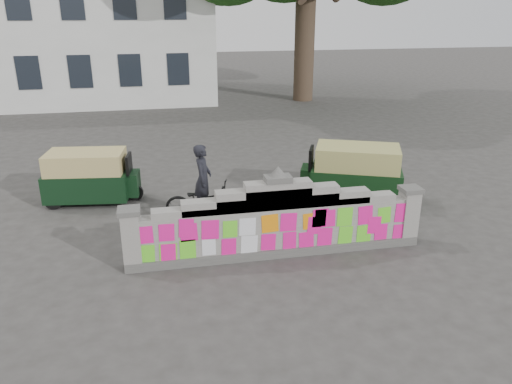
# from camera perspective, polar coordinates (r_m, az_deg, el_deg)

# --- Properties ---
(ground) EXTENTS (100.00, 100.00, 0.00)m
(ground) POSITION_cam_1_polar(r_m,az_deg,el_deg) (10.92, 2.38, -7.13)
(ground) COLOR #383533
(ground) RESTS_ON ground
(parapet_wall) EXTENTS (6.48, 0.44, 2.01)m
(parapet_wall) POSITION_cam_1_polar(r_m,az_deg,el_deg) (10.59, 2.45, -3.55)
(parapet_wall) COLOR #4C4C49
(parapet_wall) RESTS_ON ground
(building) EXTENTS (16.00, 10.00, 8.90)m
(building) POSITION_cam_1_polar(r_m,az_deg,el_deg) (31.70, -21.06, 17.38)
(building) COLOR silver
(building) RESTS_ON ground
(cyclist_bike) EXTENTS (2.05, 1.20, 1.02)m
(cyclist_bike) POSITION_cam_1_polar(r_m,az_deg,el_deg) (12.39, -5.98, -1.16)
(cyclist_bike) COLOR black
(cyclist_bike) RESTS_ON ground
(cyclist_rider) EXTENTS (0.58, 0.72, 1.73)m
(cyclist_rider) POSITION_cam_1_polar(r_m,az_deg,el_deg) (12.26, -6.04, 0.38)
(cyclist_rider) COLOR black
(cyclist_rider) RESTS_ON ground
(pedestrian) EXTENTS (0.91, 0.91, 1.49)m
(pedestrian) POSITION_cam_1_polar(r_m,az_deg,el_deg) (14.21, 8.06, 2.63)
(pedestrian) COLOR #217B3C
(pedestrian) RESTS_ON ground
(rickshaw_left) EXTENTS (2.61, 1.46, 1.41)m
(rickshaw_left) POSITION_cam_1_polar(r_m,az_deg,el_deg) (14.24, -18.46, 1.74)
(rickshaw_left) COLOR black
(rickshaw_left) RESTS_ON ground
(rickshaw_right) EXTENTS (2.86, 2.12, 1.54)m
(rickshaw_right) POSITION_cam_1_polar(r_m,az_deg,el_deg) (13.83, 11.09, 2.18)
(rickshaw_right) COLOR black
(rickshaw_right) RESTS_ON ground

